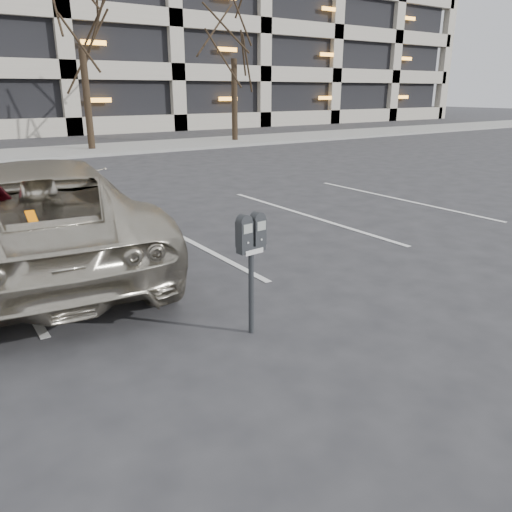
% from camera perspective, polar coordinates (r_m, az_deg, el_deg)
% --- Properties ---
extents(ground, '(140.00, 140.00, 0.00)m').
position_cam_1_polar(ground, '(6.20, -10.79, -4.80)').
color(ground, '#28282B').
rests_on(ground, ground).
extents(stall_lines, '(16.90, 5.20, 0.00)m').
position_cam_1_polar(stall_lines, '(7.99, -26.83, -1.15)').
color(stall_lines, silver).
rests_on(stall_lines, ground).
extents(tree_d, '(3.75, 3.75, 8.52)m').
position_cam_1_polar(tree_d, '(25.31, -2.62, 26.88)').
color(tree_d, black).
rests_on(tree_d, ground).
extents(parking_meter, '(0.33, 0.15, 1.25)m').
position_cam_1_polar(parking_meter, '(4.93, -0.56, 1.29)').
color(parking_meter, black).
rests_on(parking_meter, ground).
extents(suv_silver, '(3.15, 5.80, 1.55)m').
position_cam_1_polar(suv_silver, '(7.53, -23.53, 4.30)').
color(suv_silver, '#B5AD9A').
rests_on(suv_silver, ground).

